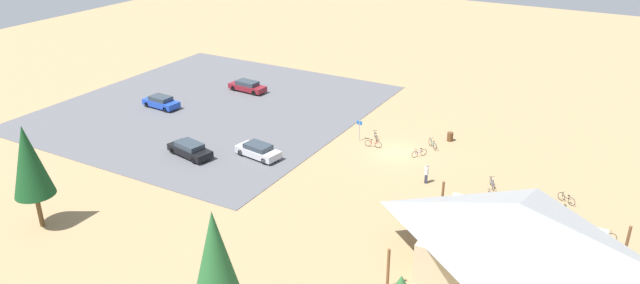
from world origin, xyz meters
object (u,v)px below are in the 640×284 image
object	(u,v)px
bicycle_white_edge_north	(490,196)
bicycle_teal_yard_left	(433,144)
car_blue_inner_stall	(161,102)
visitor_at_bikes	(426,173)
bicycle_white_yard_right	(603,236)
car_black_end_stall	(190,149)
trash_bin	(450,137)
bicycle_black_front_row	(566,199)
bicycle_blue_lone_west	(492,184)
bicycle_green_near_porch	(517,201)
pine_east	(29,161)
bicycle_red_lone_east	(373,144)
bicycle_silver_yard_front	(376,136)
car_silver_second_row	(258,151)
bicycle_yellow_by_bin	(546,214)
lot_sign	(359,127)
bike_pavilion	(514,236)
pine_center	(215,251)
bicycle_purple_trailside	(419,153)
bicycle_red_yard_center	(569,223)
bicycle_orange_mid_cluster	(565,211)
car_maroon_back_corner	(247,86)

from	to	relation	value
bicycle_white_edge_north	bicycle_teal_yard_left	world-z (taller)	bicycle_teal_yard_left
car_blue_inner_stall	visitor_at_bikes	size ratio (longest dim) A/B	2.55
bicycle_white_yard_right	car_black_end_stall	bearing A→B (deg)	5.83
car_blue_inner_stall	car_black_end_stall	xyz separation A→B (m)	(-11.51, 8.40, -0.01)
trash_bin	bicycle_black_front_row	distance (m)	14.24
bicycle_black_front_row	car_black_end_stall	size ratio (longest dim) A/B	0.30
car_blue_inner_stall	bicycle_white_edge_north	bearing A→B (deg)	175.69
trash_bin	bicycle_blue_lone_west	distance (m)	10.00
car_black_end_stall	bicycle_black_front_row	bearing A→B (deg)	-165.81
bicycle_white_yard_right	bicycle_white_edge_north	bearing A→B (deg)	-12.24
bicycle_green_near_porch	car_black_end_stall	bearing A→B (deg)	11.42
pine_east	bicycle_red_lone_east	distance (m)	30.28
pine_east	bicycle_white_edge_north	world-z (taller)	pine_east
bicycle_blue_lone_west	bicycle_silver_yard_front	bearing A→B (deg)	-19.27
bicycle_silver_yard_front	bicycle_white_yard_right	size ratio (longest dim) A/B	0.79
bicycle_white_edge_north	car_black_end_stall	size ratio (longest dim) A/B	0.32
visitor_at_bikes	car_silver_second_row	bearing A→B (deg)	10.62
bicycle_yellow_by_bin	car_silver_second_row	size ratio (longest dim) A/B	0.36
lot_sign	bicycle_silver_yard_front	xyz separation A→B (m)	(-1.32, -1.09, -1.06)
pine_east	visitor_at_bikes	distance (m)	31.18
bike_pavilion	car_black_end_stall	world-z (taller)	bike_pavilion
bicycle_green_near_porch	pine_center	bearing A→B (deg)	63.31
pine_east	bicycle_red_lone_east	size ratio (longest dim) A/B	4.86
bicycle_yellow_by_bin	car_blue_inner_stall	bearing A→B (deg)	-4.65
bicycle_purple_trailside	bicycle_red_lone_east	bearing A→B (deg)	2.02
car_black_end_stall	pine_east	bearing A→B (deg)	84.22
bicycle_purple_trailside	bicycle_teal_yard_left	bearing A→B (deg)	-99.77
trash_bin	bicycle_purple_trailside	bearing A→B (deg)	74.95
bicycle_green_near_porch	bicycle_red_lone_east	xyz separation A→B (m)	(14.75, -4.58, -0.01)
bicycle_purple_trailside	bicycle_red_lone_east	xyz separation A→B (m)	(4.67, 0.16, -0.00)
car_black_end_stall	bicycle_teal_yard_left	bearing A→B (deg)	-145.76
bicycle_red_yard_center	bicycle_teal_yard_left	size ratio (longest dim) A/B	0.94
lot_sign	car_blue_inner_stall	world-z (taller)	lot_sign
pine_center	car_black_end_stall	distance (m)	24.86
car_silver_second_row	visitor_at_bikes	distance (m)	15.75
bicycle_orange_mid_cluster	bicycle_red_lone_east	distance (m)	18.94
bicycle_red_yard_center	bicycle_red_lone_east	bearing A→B (deg)	-17.83
trash_bin	visitor_at_bikes	world-z (taller)	visitor_at_bikes
bicycle_orange_mid_cluster	car_silver_second_row	distance (m)	26.99
bicycle_green_near_porch	visitor_at_bikes	world-z (taller)	visitor_at_bikes
bicycle_purple_trailside	car_silver_second_row	xyz separation A→B (m)	(13.06, 7.63, 0.36)
pine_center	car_blue_inner_stall	distance (m)	38.84
bicycle_white_edge_north	bicycle_orange_mid_cluster	world-z (taller)	bicycle_white_edge_north
bicycle_teal_yard_left	bicycle_white_yard_right	size ratio (longest dim) A/B	0.71
bicycle_red_yard_center	bicycle_blue_lone_west	distance (m)	7.48
bike_pavilion	pine_center	distance (m)	19.04
bicycle_purple_trailside	car_maroon_back_corner	world-z (taller)	car_maroon_back_corner
pine_east	car_silver_second_row	xyz separation A→B (m)	(-7.25, -17.97, -4.70)
bicycle_silver_yard_front	car_silver_second_row	world-z (taller)	car_silver_second_row
bicycle_teal_yard_left	pine_center	bearing A→B (deg)	86.27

